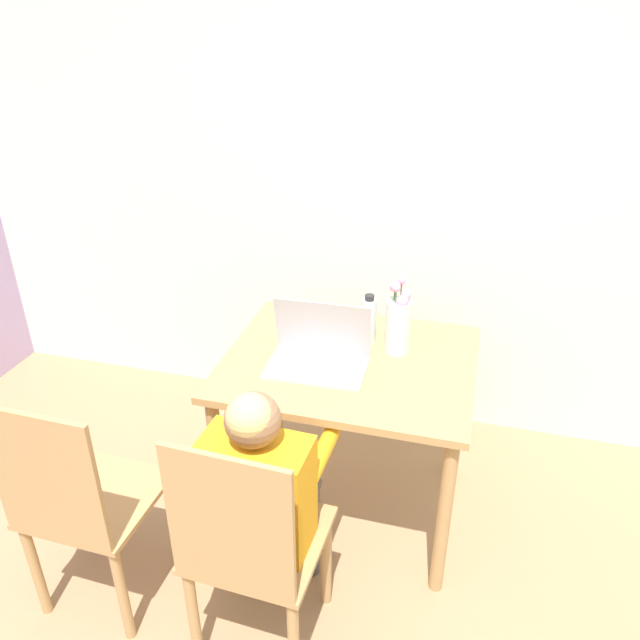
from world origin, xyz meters
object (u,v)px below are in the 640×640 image
chair_spare (82,504)px  water_bottle (369,320)px  laptop (319,351)px  person_seated (264,484)px  flower_vase (398,322)px  chair_occupied (250,547)px

chair_spare → water_bottle: 1.22m
chair_spare → laptop: (0.63, 0.66, 0.31)m
person_seated → flower_vase: flower_vase is taller
chair_occupied → laptop: bearing=-90.0°
chair_occupied → flower_vase: 0.98m
chair_spare → laptop: 0.97m
chair_spare → flower_vase: flower_vase is taller
chair_spare → person_seated: size_ratio=0.93×
flower_vase → water_bottle: 0.13m
chair_spare → person_seated: 0.63m
person_seated → flower_vase: (0.29, 0.73, 0.24)m
flower_vase → chair_occupied: bearing=-109.1°
chair_occupied → chair_spare: bearing=0.2°
laptop → chair_spare: bearing=-135.7°
chair_spare → person_seated: person_seated is taller
chair_spare → person_seated: (0.61, 0.10, 0.15)m
water_bottle → chair_spare: bearing=-131.8°
laptop → flower_vase: size_ratio=1.22×
chair_occupied → person_seated: person_seated is taller
chair_occupied → water_bottle: size_ratio=4.43×
person_seated → laptop: 0.58m
chair_spare → laptop: size_ratio=2.45×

